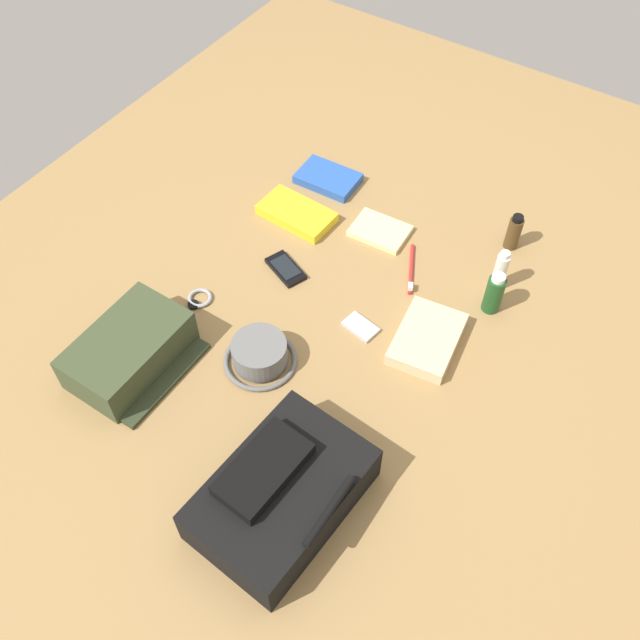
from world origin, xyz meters
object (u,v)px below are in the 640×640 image
object	(u,v)px
travel_guidebook	(297,214)
notepad	(380,231)
media_player	(360,327)
folded_towel	(427,339)
wristwatch	(199,299)
cell_phone	(286,269)
toothbrush	(411,271)
backpack	(281,493)
paperback_novel	(328,179)
toothpaste_tube	(500,271)
bucket_hat	(260,354)
shampoo_bottle	(494,293)
toiletry_pouch	(130,351)
cologne_bottle	(514,232)

from	to	relation	value
travel_guidebook	notepad	xyz separation A→B (m)	(-0.07, 0.22, -0.01)
media_player	folded_towel	world-z (taller)	folded_towel
media_player	wristwatch	bearing A→B (deg)	-68.97
cell_phone	toothbrush	world-z (taller)	toothbrush
travel_guidebook	folded_towel	size ratio (longest dim) A/B	1.05
backpack	folded_towel	xyz separation A→B (m)	(-0.52, 0.05, -0.04)
media_player	wristwatch	xyz separation A→B (m)	(0.15, -0.38, 0.00)
notepad	paperback_novel	bearing A→B (deg)	-116.28
backpack	cell_phone	bearing A→B (deg)	-145.68
toothpaste_tube	toothbrush	xyz separation A→B (m)	(0.08, -0.20, -0.05)
backpack	toothbrush	distance (m)	0.71
paperback_novel	media_player	bearing A→B (deg)	41.34
bucket_hat	cell_phone	world-z (taller)	bucket_hat
paperback_novel	toothbrush	distance (m)	0.41
toothpaste_tube	media_player	xyz separation A→B (m)	(0.31, -0.22, -0.05)
travel_guidebook	wristwatch	xyz separation A→B (m)	(0.38, -0.04, -0.01)
backpack	toothbrush	xyz separation A→B (m)	(-0.70, -0.08, -0.05)
bucket_hat	media_player	bearing A→B (deg)	145.77
backpack	folded_towel	distance (m)	0.53
bucket_hat	toothbrush	bearing A→B (deg)	159.71
toothpaste_tube	folded_towel	bearing A→B (deg)	-13.88
cell_phone	wristwatch	size ratio (longest dim) A/B	1.80
shampoo_bottle	folded_towel	world-z (taller)	shampoo_bottle
travel_guidebook	notepad	distance (m)	0.24
backpack	shampoo_bottle	size ratio (longest dim) A/B	3.09
shampoo_bottle	toiletry_pouch	bearing A→B (deg)	-45.84
toothpaste_tube	paperback_novel	bearing A→B (deg)	-99.69
backpack	travel_guidebook	bearing A→B (deg)	-147.63
bucket_hat	notepad	distance (m)	0.52
toiletry_pouch	cologne_bottle	xyz separation A→B (m)	(-0.84, 0.58, 0.00)
toothbrush	notepad	xyz separation A→B (m)	(-0.08, -0.14, 0.00)
toiletry_pouch	paperback_novel	xyz separation A→B (m)	(-0.78, 0.04, -0.04)
media_player	notepad	bearing A→B (deg)	-157.96
toothpaste_tube	paperback_novel	world-z (taller)	toothpaste_tube
media_player	toothbrush	xyz separation A→B (m)	(-0.23, 0.02, 0.00)
backpack	travel_guidebook	xyz separation A→B (m)	(-0.71, -0.45, -0.04)
cell_phone	media_player	size ratio (longest dim) A/B	1.39
paperback_novel	media_player	size ratio (longest dim) A/B	1.92
shampoo_bottle	paperback_novel	distance (m)	0.62
cell_phone	toiletry_pouch	bearing A→B (deg)	-16.85
notepad	media_player	bearing A→B (deg)	18.50
folded_towel	cologne_bottle	bearing A→B (deg)	175.08
toothpaste_tube	cell_phone	xyz separation A→B (m)	(0.25, -0.48, -0.05)
travel_guidebook	cell_phone	world-z (taller)	travel_guidebook
shampoo_bottle	toothbrush	distance (m)	0.23
shampoo_bottle	media_player	distance (m)	0.34
bucket_hat	shampoo_bottle	distance (m)	0.59
toiletry_pouch	cologne_bottle	size ratio (longest dim) A/B	2.63
folded_towel	shampoo_bottle	bearing A→B (deg)	156.17
backpack	paperback_novel	world-z (taller)	backpack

